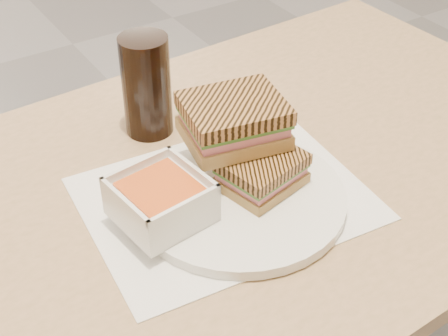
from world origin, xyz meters
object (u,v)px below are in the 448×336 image
cola_glass (146,86)px  plate (239,198)px  soup_bowl (161,201)px  panini_lower (262,171)px  main_table (225,234)px

cola_glass → plate: bearing=-85.0°
soup_bowl → panini_lower: soup_bowl is taller
main_table → plate: (-0.02, -0.06, 0.12)m
main_table → soup_bowl: bearing=-161.0°
plate → cola_glass: size_ratio=1.82×
panini_lower → cola_glass: (-0.06, 0.23, 0.04)m
main_table → soup_bowl: 0.21m
cola_glass → panini_lower: bearing=-76.1°
plate → panini_lower: 0.05m
soup_bowl → panini_lower: bearing=-6.3°
plate → soup_bowl: size_ratio=2.39×
main_table → panini_lower: (0.02, -0.06, 0.15)m
main_table → plate: bearing=-104.4°
plate → soup_bowl: soup_bowl is taller
main_table → panini_lower: panini_lower is taller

